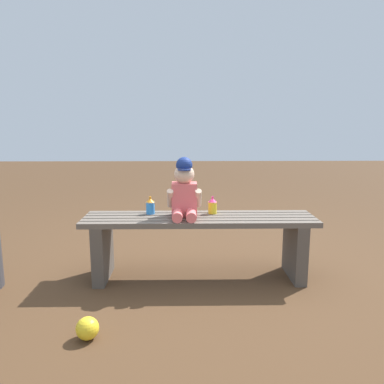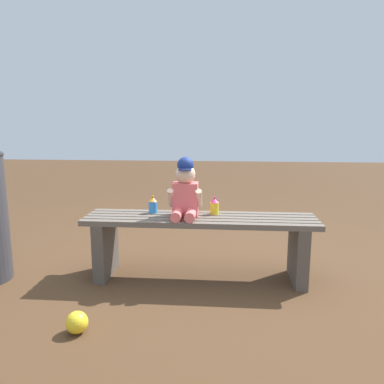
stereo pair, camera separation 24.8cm
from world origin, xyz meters
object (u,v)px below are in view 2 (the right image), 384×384
Objects in this scene: sippy_cup_right at (214,206)px; toy_ball at (77,322)px; child_figure at (185,191)px; sippy_cup_left at (153,205)px; park_bench at (200,237)px.

toy_ball is (-0.68, -0.84, -0.44)m from sippy_cup_right.
sippy_cup_right reaches higher than toy_ball.
child_figure reaches higher than sippy_cup_left.
sippy_cup_left is at bearing 165.91° from park_bench.
park_bench reaches higher than toy_ball.
sippy_cup_right is at bearing 22.08° from child_figure.
sippy_cup_left is 0.98m from toy_ball.
sippy_cup_right is at bearing 50.97° from toy_ball.
park_bench is 12.71× the size of sippy_cup_left.
toy_ball is at bearing -127.82° from park_bench.
park_bench is 3.89× the size of child_figure.
child_figure is 0.24m from sippy_cup_right.
park_bench is 0.24m from sippy_cup_right.
park_bench is 13.60× the size of toy_ball.
park_bench is at bearing -3.05° from child_figure.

